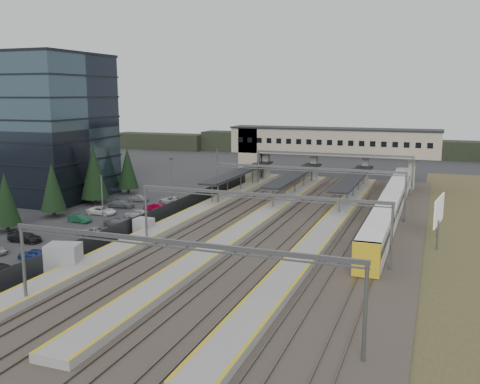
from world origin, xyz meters
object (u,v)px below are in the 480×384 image
at_px(relay_cabin_near, 64,257).
at_px(footbridge, 318,144).
at_px(billboard, 439,212).
at_px(office_building, 30,126).
at_px(relay_cabin_far, 144,226).
at_px(train, 391,205).

relative_size(relay_cabin_near, footbridge, 0.09).
bearing_deg(footbridge, billboard, -58.92).
distance_m(relay_cabin_near, footbridge, 62.75).
distance_m(relay_cabin_near, billboard, 42.68).
bearing_deg(billboard, office_building, 173.44).
height_order(relay_cabin_near, billboard, billboard).
height_order(office_building, billboard, office_building).
distance_m(relay_cabin_far, train, 35.21).
bearing_deg(footbridge, relay_cabin_near, -101.93).
relative_size(relay_cabin_near, train, 0.07).
bearing_deg(footbridge, office_building, -145.53).
bearing_deg(billboard, train, 118.00).
xyz_separation_m(office_building, billboard, (66.39, -7.64, -8.28)).
xyz_separation_m(relay_cabin_near, footbridge, (12.90, 61.06, 6.57)).
bearing_deg(relay_cabin_near, train, 50.50).
height_order(footbridge, train, footbridge).
relative_size(relay_cabin_near, relay_cabin_far, 1.60).
bearing_deg(footbridge, train, -57.54).
height_order(train, billboard, billboard).
bearing_deg(relay_cabin_far, train, 34.85).
bearing_deg(office_building, footbridge, 34.47).
height_order(office_building, relay_cabin_far, office_building).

